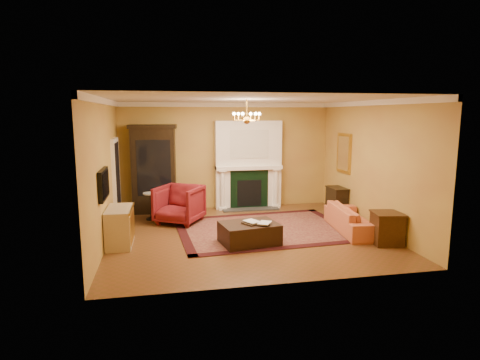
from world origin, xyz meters
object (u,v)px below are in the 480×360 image
object	(u,v)px
pedestal_table	(151,204)
console_table	(337,201)
coral_sofa	(353,215)
commode	(120,227)
leather_ottoman	(249,233)
china_cabinet	(154,171)
end_table	(387,229)
wingback_armchair	(179,202)

from	to	relation	value
pedestal_table	console_table	size ratio (longest dim) A/B	0.99
pedestal_table	coral_sofa	distance (m)	5.00
pedestal_table	commode	distance (m)	2.01
leather_ottoman	console_table	bearing A→B (deg)	25.93
china_cabinet	leather_ottoman	xyz separation A→B (m)	(1.96, -3.18, -0.92)
coral_sofa	end_table	world-z (taller)	coral_sofa
coral_sofa	leather_ottoman	size ratio (longest dim) A/B	1.73
pedestal_table	commode	world-z (taller)	commode
china_cabinet	leather_ottoman	bearing A→B (deg)	-53.11
console_table	leather_ottoman	world-z (taller)	console_table
commode	coral_sofa	distance (m)	5.20
commode	leather_ottoman	distance (m)	2.69
leather_ottoman	end_table	bearing A→B (deg)	-20.58
wingback_armchair	leather_ottoman	size ratio (longest dim) A/B	0.90
china_cabinet	console_table	world-z (taller)	china_cabinet
wingback_armchair	coral_sofa	world-z (taller)	wingback_armchair
coral_sofa	end_table	xyz separation A→B (m)	(0.25, -1.01, -0.07)
china_cabinet	commode	distance (m)	2.90
china_cabinet	wingback_armchair	size ratio (longest dim) A/B	2.22
china_cabinet	end_table	bearing A→B (deg)	-32.90
console_table	leather_ottoman	distance (m)	3.51
leather_ottoman	wingback_armchair	bearing A→B (deg)	115.59
console_table	leather_ottoman	bearing A→B (deg)	-146.69
china_cabinet	wingback_armchair	distance (m)	1.52
commode	end_table	xyz separation A→B (m)	(5.45, -1.04, -0.07)
end_table	wingback_armchair	bearing A→B (deg)	148.86
china_cabinet	leather_ottoman	size ratio (longest dim) A/B	2.00
commode	console_table	size ratio (longest dim) A/B	1.47
end_table	leather_ottoman	world-z (taller)	end_table
china_cabinet	commode	size ratio (longest dim) A/B	2.21
coral_sofa	end_table	size ratio (longest dim) A/B	3.11
pedestal_table	end_table	world-z (taller)	pedestal_table
commode	leather_ottoman	size ratio (longest dim) A/B	0.91
pedestal_table	leather_ottoman	xyz separation A→B (m)	(2.05, -2.39, -0.18)
end_table	coral_sofa	bearing A→B (deg)	103.92
pedestal_table	end_table	bearing A→B (deg)	-31.34
coral_sofa	console_table	bearing A→B (deg)	-4.89
wingback_armchair	pedestal_table	xyz separation A→B (m)	(-0.70, 0.44, -0.11)
commode	console_table	bearing A→B (deg)	16.47
commode	end_table	world-z (taller)	commode
coral_sofa	leather_ottoman	world-z (taller)	coral_sofa
end_table	console_table	xyz separation A→B (m)	(0.06, 2.58, 0.03)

